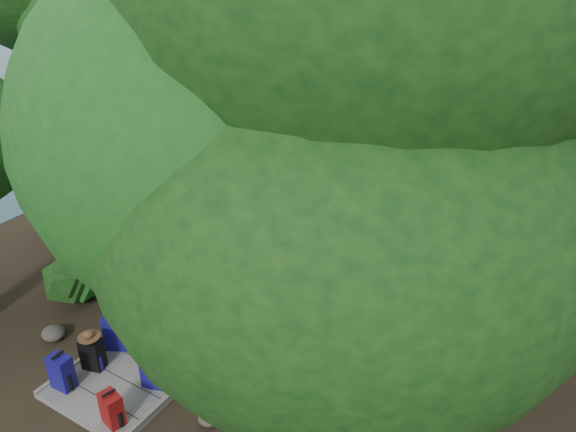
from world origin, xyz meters
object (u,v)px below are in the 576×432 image
Objects in this scene: backpack_right_b at (154,367)px; backpack_right_d at (200,340)px; backpack_right_a at (111,408)px; sun_lounger at (520,157)px; backpack_right_c at (179,350)px; duffel_right_black at (239,306)px; duffel_right_khaki at (222,324)px; backpack_left_c at (117,329)px; kayak at (341,120)px; suitcase_on_boardwalk at (163,301)px; backpack_left_a at (61,370)px; backpack_left_b at (92,352)px; lone_suitcase_on_sand at (399,150)px.

backpack_right_d is at bearing 64.01° from backpack_right_b.
backpack_right_a reaches higher than sun_lounger.
backpack_right_c is 0.98× the size of duffel_right_black.
duffel_right_khaki is (-0.02, 0.67, -0.10)m from backpack_right_d.
sun_lounger is (4.43, 12.99, -0.16)m from backpack_left_c.
kayak is at bearing 86.82° from backpack_right_b.
suitcase_on_boardwalk reaches higher than backpack_right_a.
backpack_left_a is 0.34× the size of sun_lounger.
duffel_right_khaki is at bearing 69.14° from backpack_right_d.
backpack_left_a reaches higher than backpack_right_a.
backpack_right_b reaches higher than backpack_left_b.
duffel_right_black is at bearing 102.25° from backpack_right_a.
backpack_right_c is 1.08× the size of duffel_right_khaki.
backpack_left_a is 0.60m from backpack_left_b.
backpack_left_c reaches higher than kayak.
backpack_left_c is 11.65m from lone_suitcase_on_sand.
suitcase_on_boardwalk is 12.94m from kayak.
suitcase_on_boardwalk is at bearing 111.23° from backpack_right_b.
duffel_right_black is at bearing -73.42° from lone_suitcase_on_sand.
backpack_left_b is 14.66m from kayak.
suitcase_on_boardwalk reaches higher than backpack_right_d.
backpack_left_a is at bearing -171.33° from backpack_right_a.
backpack_left_a reaches higher than backpack_right_c.
suitcase_on_boardwalk is (-1.24, 0.93, -0.00)m from backpack_right_c.
backpack_left_a is 15.23m from kayak.
duffel_right_khaki is (1.41, 2.51, -0.15)m from backpack_left_a.
backpack_right_d is (0.14, 1.95, -0.01)m from backpack_right_a.
suitcase_on_boardwalk reaches higher than kayak.
lone_suitcase_on_sand is 3.95m from kayak.
backpack_right_d reaches higher than kayak.
backpack_left_c is at bearing -105.81° from sun_lounger.
backpack_right_c is 1.55m from suitcase_on_boardwalk.
backpack_left_c is 1.90m from duffel_right_khaki.
lone_suitcase_on_sand is at bearing 87.32° from duffel_right_black.
lone_suitcase_on_sand is at bearing 74.30° from backpack_right_b.
suitcase_on_boardwalk is (0.05, 1.14, -0.07)m from backpack_left_c.
sun_lounger is (3.18, 13.34, -0.14)m from backpack_right_b.
kayak is (-3.67, 13.63, -0.25)m from backpack_right_c.
backpack_left_c reaches higher than backpack_left_b.
backpack_left_b is 1.09× the size of duffel_right_khaki.
backpack_left_b is 1.50m from backpack_right_c.
backpack_left_c is 1.05× the size of backpack_right_b.
duffel_right_black is at bearing 47.49° from backpack_left_b.
sun_lounger is at bearing 78.87° from duffel_right_khaki.
backpack_left_c is (0.04, 1.20, 0.04)m from backpack_left_a.
backpack_left_b is at bearing -80.03° from lone_suitcase_on_sand.
backpack_left_b is at bearing -122.44° from duffel_right_black.
suitcase_on_boardwalk is at bearing -81.84° from kayak.
backpack_left_a reaches higher than duffel_right_black.
backpack_left_b is 1.06× the size of lone_suitcase_on_sand.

